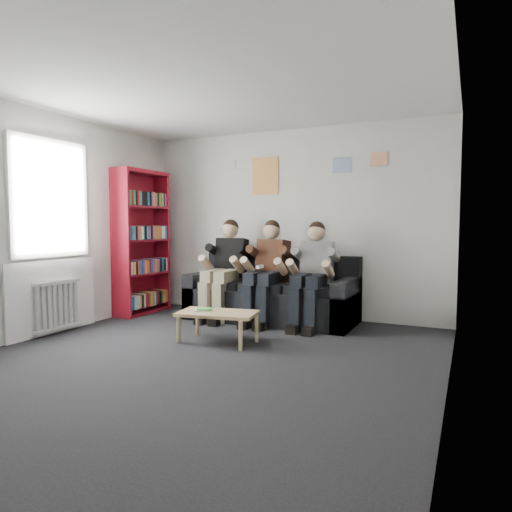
{
  "coord_description": "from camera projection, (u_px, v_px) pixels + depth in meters",
  "views": [
    {
      "loc": [
        2.39,
        -3.74,
        1.34
      ],
      "look_at": [
        0.01,
        1.3,
        0.95
      ],
      "focal_mm": 32.0,
      "sensor_mm": 36.0,
      "label": 1
    }
  ],
  "objects": [
    {
      "name": "room_shell",
      "position": [
        198.0,
        223.0,
        4.39
      ],
      "size": [
        5.0,
        5.0,
        5.0
      ],
      "color": "black",
      "rests_on": "ground"
    },
    {
      "name": "sofa",
      "position": [
        272.0,
        297.0,
        6.36
      ],
      "size": [
        2.32,
        0.95,
        0.9
      ],
      "color": "black",
      "rests_on": "ground"
    },
    {
      "name": "bookshelf",
      "position": [
        143.0,
        242.0,
        6.82
      ],
      "size": [
        0.32,
        0.96,
        2.13
      ],
      "rotation": [
        0.0,
        0.0,
        -0.04
      ],
      "color": "maroon",
      "rests_on": "ground"
    },
    {
      "name": "coffee_table",
      "position": [
        218.0,
        315.0,
        5.14
      ],
      "size": [
        0.87,
        0.48,
        0.35
      ],
      "rotation": [
        0.0,
        0.0,
        0.17
      ],
      "color": "#D3BC7A",
      "rests_on": "ground"
    },
    {
      "name": "game_cases",
      "position": [
        204.0,
        310.0,
        5.18
      ],
      "size": [
        0.2,
        0.16,
        0.03
      ],
      "rotation": [
        0.0,
        0.0,
        0.42
      ],
      "color": "silver",
      "rests_on": "coffee_table"
    },
    {
      "name": "person_left",
      "position": [
        224.0,
        269.0,
        6.42
      ],
      "size": [
        0.43,
        0.92,
        1.41
      ],
      "rotation": [
        0.0,
        0.0,
        0.12
      ],
      "color": "black",
      "rests_on": "sofa"
    },
    {
      "name": "person_middle",
      "position": [
        266.0,
        272.0,
        6.14
      ],
      "size": [
        0.42,
        0.91,
        1.4
      ],
      "rotation": [
        0.0,
        0.0,
        -0.17
      ],
      "color": "#532E1B",
      "rests_on": "sofa"
    },
    {
      "name": "person_right",
      "position": [
        312.0,
        275.0,
        5.87
      ],
      "size": [
        0.41,
        0.88,
        1.37
      ],
      "rotation": [
        0.0,
        0.0,
        0.06
      ],
      "color": "silver",
      "rests_on": "sofa"
    },
    {
      "name": "radiator",
      "position": [
        57.0,
        305.0,
        5.55
      ],
      "size": [
        0.1,
        0.64,
        0.6
      ],
      "color": "silver",
      "rests_on": "ground"
    },
    {
      "name": "window",
      "position": [
        51.0,
        250.0,
        5.54
      ],
      "size": [
        0.05,
        1.3,
        2.36
      ],
      "color": "white",
      "rests_on": "room_shell"
    },
    {
      "name": "poster_large",
      "position": [
        265.0,
        176.0,
        6.75
      ],
      "size": [
        0.42,
        0.01,
        0.55
      ],
      "primitive_type": "cube",
      "color": "#EAE452",
      "rests_on": "room_shell"
    },
    {
      "name": "poster_blue",
      "position": [
        342.0,
        165.0,
        6.26
      ],
      "size": [
        0.25,
        0.01,
        0.2
      ],
      "primitive_type": "cube",
      "color": "#3B6DC9",
      "rests_on": "room_shell"
    },
    {
      "name": "poster_pink",
      "position": [
        379.0,
        159.0,
        6.04
      ],
      "size": [
        0.22,
        0.01,
        0.18
      ],
      "primitive_type": "cube",
      "color": "#BD3B72",
      "rests_on": "room_shell"
    },
    {
      "name": "poster_sign",
      "position": [
        230.0,
        165.0,
        6.99
      ],
      "size": [
        0.2,
        0.01,
        0.14
      ],
      "primitive_type": "cube",
      "color": "silver",
      "rests_on": "room_shell"
    }
  ]
}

